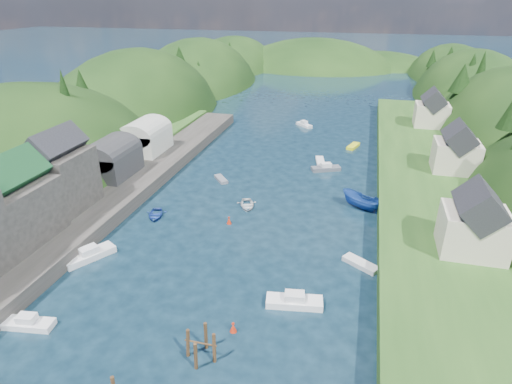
# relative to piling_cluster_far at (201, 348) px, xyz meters

# --- Properties ---
(ground) EXTENTS (600.00, 600.00, 0.00)m
(ground) POSITION_rel_piling_cluster_far_xyz_m (-1.93, 48.74, -1.20)
(ground) COLOR black
(ground) RESTS_ON ground
(hillside_left) EXTENTS (44.00, 245.56, 52.00)m
(hillside_left) POSITION_rel_piling_cluster_far_xyz_m (-46.93, 73.74, -9.24)
(hillside_left) COLOR black
(hillside_left) RESTS_ON ground
(hillside_right) EXTENTS (36.00, 245.56, 48.00)m
(hillside_right) POSITION_rel_piling_cluster_far_xyz_m (43.07, 73.74, -8.62)
(hillside_right) COLOR black
(hillside_right) RESTS_ON ground
(far_hills) EXTENTS (103.00, 68.00, 44.00)m
(far_hills) POSITION_rel_piling_cluster_far_xyz_m (-0.71, 172.74, -12.01)
(far_hills) COLOR black
(far_hills) RESTS_ON ground
(hill_trees) EXTENTS (89.27, 151.08, 12.62)m
(hill_trees) POSITION_rel_piling_cluster_far_xyz_m (-0.49, 62.58, 9.90)
(hill_trees) COLOR black
(hill_trees) RESTS_ON ground
(quay_left) EXTENTS (12.00, 110.00, 2.00)m
(quay_left) POSITION_rel_piling_cluster_far_xyz_m (-25.93, 18.74, -0.20)
(quay_left) COLOR #2D2B28
(quay_left) RESTS_ON ground
(terrace_left_grass) EXTENTS (12.00, 110.00, 2.50)m
(terrace_left_grass) POSITION_rel_piling_cluster_far_xyz_m (-32.93, 18.74, 0.05)
(terrace_left_grass) COLOR #234719
(terrace_left_grass) RESTS_ON ground
(boat_sheds) EXTENTS (7.00, 21.00, 7.50)m
(boat_sheds) POSITION_rel_piling_cluster_far_xyz_m (-27.93, 37.74, 4.07)
(boat_sheds) COLOR #2D2D30
(boat_sheds) RESTS_ON quay_left
(terrace_right) EXTENTS (16.00, 120.00, 2.40)m
(terrace_right) POSITION_rel_piling_cluster_far_xyz_m (23.07, 38.74, -0.00)
(terrace_right) COLOR #234719
(terrace_right) RESTS_ON ground
(right_bank_cottages) EXTENTS (9.00, 59.24, 8.41)m
(right_bank_cottages) POSITION_rel_piling_cluster_far_xyz_m (26.07, 47.07, 4.64)
(right_bank_cottages) COLOR beige
(right_bank_cottages) RESTS_ON terrace_right
(piling_cluster_far) EXTENTS (2.96, 2.79, 3.55)m
(piling_cluster_far) POSITION_rel_piling_cluster_far_xyz_m (0.00, 0.00, 0.00)
(piling_cluster_far) COLOR #382314
(piling_cluster_far) RESTS_ON ground
(channel_buoy_near) EXTENTS (0.70, 0.70, 1.10)m
(channel_buoy_near) POSITION_rel_piling_cluster_far_xyz_m (1.74, 3.86, -0.73)
(channel_buoy_near) COLOR #AC240D
(channel_buoy_near) RESTS_ON ground
(channel_buoy_far) EXTENTS (0.70, 0.70, 1.10)m
(channel_buoy_far) POSITION_rel_piling_cluster_far_xyz_m (-5.11, 23.91, -0.73)
(channel_buoy_far) COLOR #AC240D
(channel_buoy_far) RESTS_ON ground
(moored_boats) EXTENTS (37.32, 95.73, 2.50)m
(moored_boats) POSITION_rel_piling_cluster_far_xyz_m (-1.08, 18.74, -0.52)
(moored_boats) COLOR navy
(moored_boats) RESTS_ON ground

